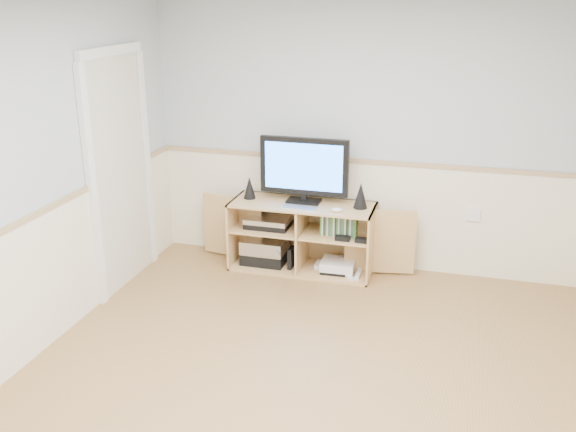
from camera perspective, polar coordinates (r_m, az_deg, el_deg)
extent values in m
cube|color=#B3814F|center=(4.36, 1.35, -15.82)|extent=(4.00, 4.50, 0.02)
cube|color=#B1BBC0|center=(4.67, -23.19, 2.23)|extent=(0.02, 4.50, 2.50)
cube|color=#B1BBC0|center=(5.91, 6.97, 7.06)|extent=(4.00, 0.02, 2.50)
cube|color=#F3E8C7|center=(6.10, 6.66, 0.13)|extent=(4.00, 0.01, 1.00)
cube|color=tan|center=(5.94, 6.84, 4.84)|extent=(4.00, 0.02, 0.04)
cube|color=beige|center=(5.74, -14.71, 3.61)|extent=(0.03, 0.82, 2.00)
cube|color=tan|center=(6.13, 1.25, -4.57)|extent=(1.33, 0.50, 0.02)
cube|color=tan|center=(5.90, 1.29, 1.02)|extent=(1.33, 0.50, 0.02)
cube|color=tan|center=(6.19, -4.61, -1.22)|extent=(0.02, 0.50, 0.65)
cube|color=tan|center=(5.89, 7.46, -2.44)|extent=(0.02, 0.50, 0.65)
cube|color=tan|center=(6.22, 1.83, -1.05)|extent=(1.33, 0.02, 0.65)
cube|color=tan|center=(6.01, 1.27, -1.83)|extent=(0.02, 0.48, 0.61)
cube|color=tan|center=(6.07, -1.77, -1.03)|extent=(0.64, 0.46, 0.02)
cube|color=tan|center=(5.92, 4.40, -1.64)|extent=(0.64, 0.46, 0.02)
cube|color=tan|center=(6.27, -4.96, -0.96)|extent=(0.64, 0.13, 0.61)
cube|color=tan|center=(5.94, 8.18, -2.27)|extent=(0.64, 0.13, 0.61)
cube|color=black|center=(5.94, 1.42, 1.35)|extent=(0.31, 0.18, 0.02)
cube|color=black|center=(5.93, 1.42, 1.72)|extent=(0.05, 0.04, 0.06)
cube|color=black|center=(5.84, 1.44, 4.46)|extent=(0.82, 0.05, 0.53)
cube|color=#2F78FB|center=(5.82, 1.38, 4.39)|extent=(0.72, 0.01, 0.43)
cone|color=black|center=(6.03, -3.44, 2.54)|extent=(0.11, 0.11, 0.21)
cone|color=black|center=(5.78, 6.47, 1.82)|extent=(0.13, 0.13, 0.24)
cube|color=white|center=(5.76, 1.05, 0.74)|extent=(0.32, 0.14, 0.01)
ellipsoid|color=white|center=(5.69, 4.36, 0.55)|extent=(0.11, 0.09, 0.04)
cube|color=black|center=(6.20, -2.09, -3.64)|extent=(0.41, 0.30, 0.11)
cube|color=silver|center=(6.15, -2.10, -2.61)|extent=(0.41, 0.30, 0.13)
cube|color=black|center=(6.06, -1.77, -0.72)|extent=(0.41, 0.29, 0.05)
cube|color=silver|center=(6.04, -1.77, -0.30)|extent=(0.41, 0.29, 0.05)
cube|color=black|center=(6.06, 0.29, -3.71)|extent=(0.04, 0.14, 0.20)
cube|color=white|center=(6.09, 3.45, -4.42)|extent=(0.22, 0.17, 0.05)
cube|color=black|center=(6.03, 4.46, -4.79)|extent=(0.31, 0.25, 0.03)
cube|color=white|center=(6.01, 4.48, -4.31)|extent=(0.32, 0.27, 0.08)
cube|color=white|center=(5.93, 6.21, -5.30)|extent=(0.04, 0.14, 0.03)
cube|color=white|center=(6.07, 6.28, -4.66)|extent=(0.09, 0.15, 0.03)
cube|color=#3F8C3F|center=(5.86, 4.58, -0.77)|extent=(0.33, 0.14, 0.19)
cube|color=white|center=(5.99, 16.14, 0.13)|extent=(0.12, 0.03, 0.12)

